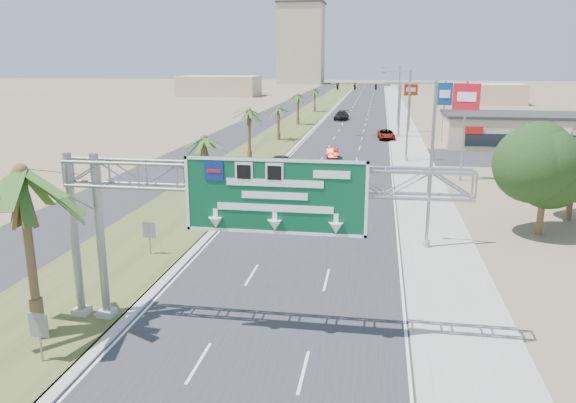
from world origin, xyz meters
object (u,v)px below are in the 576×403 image
(sign_gantry, at_px, (238,191))
(car_far, at_px, (341,116))
(car_left_lane, at_px, (279,164))
(palm_near, at_px, (20,173))
(car_right_lane, at_px, (386,135))
(pole_sign_red_far, at_px, (411,93))
(signal_mast, at_px, (385,104))
(car_mid_lane, at_px, (332,154))
(pole_sign_red_near, at_px, (466,103))
(pole_sign_blue, at_px, (445,97))
(store_building, at_px, (515,131))

(sign_gantry, bearing_deg, car_far, 91.08)
(car_left_lane, relative_size, car_far, 0.88)
(palm_near, bearing_deg, car_far, 85.68)
(palm_near, height_order, car_right_lane, palm_near)
(car_far, height_order, pole_sign_red_far, pole_sign_red_far)
(signal_mast, bearing_deg, pole_sign_red_far, 60.24)
(car_mid_lane, bearing_deg, pole_sign_red_near, -44.75)
(car_right_lane, bearing_deg, car_left_lane, -117.86)
(car_left_lane, bearing_deg, car_mid_lane, 64.92)
(palm_near, relative_size, pole_sign_blue, 1.01)
(store_building, xyz_separation_m, pole_sign_red_near, (-9.84, -23.49, 5.28))
(signal_mast, distance_m, car_left_lane, 30.45)
(store_building, relative_size, pole_sign_blue, 2.18)
(car_right_lane, bearing_deg, car_mid_lane, -114.84)
(car_right_lane, height_order, pole_sign_blue, pole_sign_blue)
(pole_sign_red_far, bearing_deg, pole_sign_red_near, -85.01)
(car_left_lane, distance_m, pole_sign_blue, 31.14)
(sign_gantry, height_order, car_far, sign_gantry)
(car_left_lane, bearing_deg, sign_gantry, -79.03)
(sign_gantry, distance_m, store_building, 60.77)
(palm_near, height_order, car_left_lane, palm_near)
(car_mid_lane, xyz_separation_m, pole_sign_red_far, (9.81, 26.34, 5.38))
(signal_mast, xyz_separation_m, car_left_lane, (-10.66, -28.24, -4.01))
(car_mid_lane, xyz_separation_m, pole_sign_blue, (13.81, 15.89, 5.56))
(sign_gantry, distance_m, signal_mast, 62.37)
(pole_sign_blue, height_order, pole_sign_red_far, pole_sign_blue)
(pole_sign_red_near, distance_m, pole_sign_blue, 25.74)
(signal_mast, relative_size, pole_sign_red_near, 1.11)
(sign_gantry, bearing_deg, signal_mast, 84.26)
(store_building, bearing_deg, pole_sign_blue, 166.20)
(car_left_lane, relative_size, pole_sign_blue, 0.60)
(car_far, xyz_separation_m, pole_sign_blue, (15.65, -26.44, 5.38))
(store_building, height_order, pole_sign_blue, pole_sign_blue)
(signal_mast, xyz_separation_m, pole_sign_red_far, (3.83, 6.69, 1.17))
(pole_sign_red_near, bearing_deg, pole_sign_blue, 88.12)
(palm_near, distance_m, pole_sign_red_far, 72.98)
(signal_mast, relative_size, car_left_lane, 2.09)
(signal_mast, height_order, store_building, signal_mast)
(signal_mast, bearing_deg, palm_near, -102.66)
(signal_mast, xyz_separation_m, car_mid_lane, (-5.98, -19.65, -4.21))
(car_left_lane, bearing_deg, car_right_lane, 70.61)
(car_right_lane, bearing_deg, palm_near, -108.33)
(car_left_lane, relative_size, car_mid_lane, 1.28)
(car_mid_lane, bearing_deg, pole_sign_blue, 41.36)
(car_mid_lane, bearing_deg, car_right_lane, 62.49)
(signal_mast, height_order, pole_sign_red_far, signal_mast)
(car_mid_lane, xyz_separation_m, pole_sign_red_near, (12.97, -9.81, 6.64))
(store_building, distance_m, car_right_lane, 16.99)
(signal_mast, xyz_separation_m, car_right_lane, (0.28, -2.32, -4.17))
(car_mid_lane, height_order, pole_sign_red_far, pole_sign_red_far)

